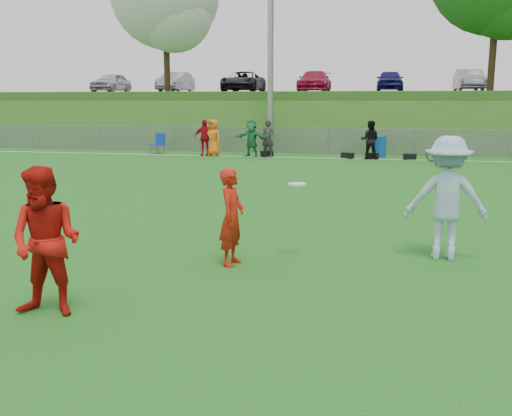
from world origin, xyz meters
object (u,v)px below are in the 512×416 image
(player_red_left, at_px, (232,217))
(recycling_bin, at_px, (379,147))
(frisbee, at_px, (297,184))
(bicycle, at_px, (447,151))
(player_red_center, at_px, (46,242))
(player_blue, at_px, (446,198))

(player_red_left, bearing_deg, recycling_bin, -1.38)
(frisbee, relative_size, bicycle, 0.17)
(player_red_center, xyz_separation_m, player_blue, (5.01, 3.63, 0.10))
(player_red_left, xyz_separation_m, player_blue, (3.35, 1.08, 0.24))
(player_blue, height_order, bicycle, player_blue)
(player_red_center, bearing_deg, recycling_bin, 77.01)
(player_blue, xyz_separation_m, recycling_bin, (-1.02, 17.16, -0.54))
(player_red_left, relative_size, player_red_center, 0.85)
(player_red_left, xyz_separation_m, recycling_bin, (2.33, 18.23, -0.30))
(player_red_center, bearing_deg, frisbee, 48.27)
(player_blue, bearing_deg, frisbee, 12.69)
(player_red_center, relative_size, bicycle, 1.04)
(player_blue, xyz_separation_m, bicycle, (1.78, 15.78, -0.55))
(frisbee, bearing_deg, player_red_left, -148.16)
(frisbee, xyz_separation_m, bicycle, (4.19, 16.26, -0.78))
(recycling_bin, relative_size, bicycle, 0.54)
(player_red_left, distance_m, bicycle, 17.62)
(player_red_center, xyz_separation_m, recycling_bin, (3.98, 20.79, -0.44))
(player_red_center, xyz_separation_m, frisbee, (2.60, 3.15, 0.33))
(frisbee, height_order, bicycle, frisbee)
(player_red_left, bearing_deg, player_red_center, 153.05)
(player_red_center, xyz_separation_m, bicycle, (6.79, 19.41, -0.45))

